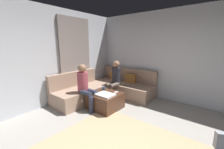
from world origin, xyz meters
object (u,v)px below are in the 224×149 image
sectional_couch (106,88)px  coffee_mug (104,88)px  person_on_couch_side (85,85)px  person_on_couch_back (114,78)px  game_remote (116,92)px  ottoman (105,101)px

sectional_couch → coffee_mug: bearing=-55.0°
coffee_mug → person_on_couch_side: (-0.19, -0.51, 0.19)m
coffee_mug → person_on_couch_back: bearing=94.6°
person_on_couch_back → person_on_couch_side: bearing=81.9°
game_remote → person_on_couch_side: 0.84m
ottoman → coffee_mug: (-0.22, 0.18, 0.26)m
person_on_couch_back → person_on_couch_side: 1.06m
ottoman → person_on_couch_side: person_on_couch_side is taller
sectional_couch → coffee_mug: sectional_couch is taller
sectional_couch → person_on_couch_back: person_on_couch_back is taller
ottoman → coffee_mug: coffee_mug is taller
sectional_couch → game_remote: size_ratio=17.00×
ottoman → game_remote: (0.18, 0.22, 0.22)m
ottoman → game_remote: 0.36m
person_on_couch_side → ottoman: bearing=128.5°
sectional_couch → person_on_couch_back: (0.30, 0.06, 0.38)m
coffee_mug → person_on_couch_side: size_ratio=0.08×
sectional_couch → person_on_couch_side: (0.15, -1.00, 0.38)m
coffee_mug → game_remote: 0.40m
coffee_mug → person_on_couch_back: 0.58m
person_on_couch_back → coffee_mug: bearing=94.6°
ottoman → person_on_couch_back: person_on_couch_back is taller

